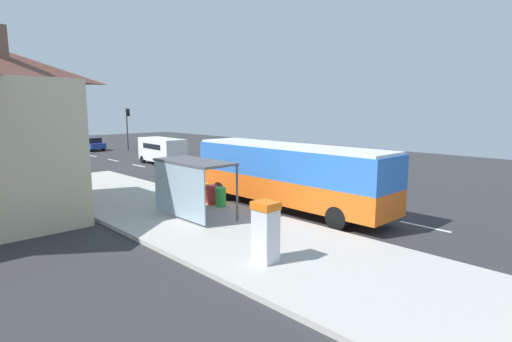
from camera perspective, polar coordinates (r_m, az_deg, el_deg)
name	(u,v)px	position (r m, az deg, el deg)	size (l,w,h in m)	color
ground_plane	(167,173)	(31.96, -12.41, -0.28)	(56.00, 92.00, 0.04)	#2D2D30
sidewalk_platform	(186,217)	(18.66, -9.88, -6.44)	(6.20, 30.00, 0.18)	#ADAAA3
lane_stripe_seg_0	(425,227)	(18.71, 22.68, -7.25)	(0.16, 2.20, 0.01)	silver
lane_stripe_seg_1	(328,206)	(21.09, 10.13, -4.88)	(0.16, 2.20, 0.01)	silver
lane_stripe_seg_2	(260,191)	(24.28, 0.55, -2.91)	(0.16, 2.20, 0.01)	silver
lane_stripe_seg_3	(209,181)	(28.01, -6.62, -1.37)	(0.16, 2.20, 0.01)	silver
lane_stripe_seg_4	(170,172)	(32.08, -12.03, -0.18)	(0.16, 2.20, 0.01)	silver
lane_stripe_seg_5	(139,166)	(36.39, -16.20, 0.73)	(0.16, 2.20, 0.01)	silver
lane_stripe_seg_6	(113,160)	(40.85, -19.47, 1.44)	(0.16, 2.20, 0.01)	silver
lane_stripe_seg_7	(92,156)	(45.43, -22.09, 2.00)	(0.16, 2.20, 0.01)	silver
bus	(288,173)	(19.87, 4.47, -0.22)	(2.55, 11.01, 3.21)	orange
white_van	(162,149)	(36.60, -13.10, 3.00)	(2.21, 5.28, 2.30)	white
sedan_near	(90,144)	(51.20, -22.31, 3.59)	(2.00, 4.48, 1.52)	navy
ticket_machine	(266,231)	(12.79, 1.37, -8.49)	(0.66, 0.76, 1.94)	silver
recycling_bin_green	(221,197)	(19.94, -4.99, -3.67)	(0.52, 0.52, 0.95)	green
recycling_bin_red	(212,195)	(20.48, -6.22, -3.35)	(0.52, 0.52, 0.95)	red
recycling_bin_orange	(204,193)	(21.02, -7.39, -3.05)	(0.52, 0.52, 0.95)	orange
recycling_bin_yellow	(196,191)	(21.58, -8.50, -2.76)	(0.52, 0.52, 0.95)	yellow
traffic_light_near_side	(128,122)	(49.41, -17.63, 6.54)	(0.49, 0.28, 4.90)	#2D2D2D
traffic_light_far_side	(45,122)	(47.01, -27.56, 6.08)	(0.49, 0.28, 5.22)	#2D2D2D
bus_shelter	(188,174)	(17.95, -9.50, -0.48)	(1.80, 4.00, 2.50)	#4C4C51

